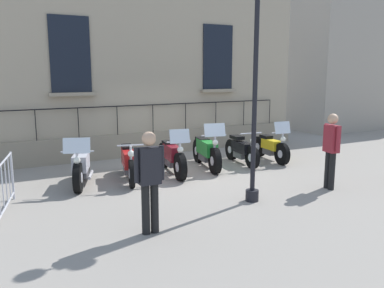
# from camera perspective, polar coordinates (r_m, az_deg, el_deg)

# --- Properties ---
(ground_plane) EXTENTS (60.00, 60.00, 0.00)m
(ground_plane) POSITION_cam_1_polar(r_m,az_deg,el_deg) (11.31, -0.88, -3.69)
(ground_plane) COLOR gray
(building_facade) EXTENTS (0.82, 11.52, 6.41)m
(building_facade) POSITION_cam_1_polar(r_m,az_deg,el_deg) (13.53, -6.40, 11.75)
(building_facade) COLOR tan
(building_facade) RESTS_ON ground_plane
(motorcycle_silver) EXTENTS (1.93, 0.95, 1.26)m
(motorcycle_silver) POSITION_cam_1_polar(r_m,az_deg,el_deg) (10.09, -15.49, -3.18)
(motorcycle_silver) COLOR black
(motorcycle_silver) RESTS_ON ground_plane
(motorcycle_red) EXTENTS (2.17, 0.82, 1.03)m
(motorcycle_red) POSITION_cam_1_polar(r_m,az_deg,el_deg) (10.32, -9.04, -2.56)
(motorcycle_red) COLOR black
(motorcycle_red) RESTS_ON ground_plane
(motorcycle_maroon) EXTENTS (2.26, 0.70, 1.31)m
(motorcycle_maroon) POSITION_cam_1_polar(r_m,az_deg,el_deg) (10.82, -2.88, -1.88)
(motorcycle_maroon) COLOR black
(motorcycle_maroon) RESTS_ON ground_plane
(motorcycle_green) EXTENTS (2.19, 0.84, 1.37)m
(motorcycle_green) POSITION_cam_1_polar(r_m,az_deg,el_deg) (11.46, 2.08, -1.09)
(motorcycle_green) COLOR black
(motorcycle_green) RESTS_ON ground_plane
(motorcycle_black) EXTENTS (1.93, 0.68, 1.03)m
(motorcycle_black) POSITION_cam_1_polar(r_m,az_deg,el_deg) (12.02, 7.10, -0.91)
(motorcycle_black) COLOR black
(motorcycle_black) RESTS_ON ground_plane
(motorcycle_yellow) EXTENTS (1.95, 0.63, 1.29)m
(motorcycle_yellow) POSITION_cam_1_polar(r_m,az_deg,el_deg) (12.62, 11.17, -0.47)
(motorcycle_yellow) COLOR black
(motorcycle_yellow) RESTS_ON ground_plane
(lamppost) EXTENTS (0.32, 1.02, 4.68)m
(lamppost) POSITION_cam_1_polar(r_m,az_deg,el_deg) (8.33, 9.12, 12.79)
(lamppost) COLOR black
(lamppost) RESTS_ON ground_plane
(crowd_barrier) EXTENTS (1.84, 0.45, 1.05)m
(crowd_barrier) POSITION_cam_1_polar(r_m,az_deg,el_deg) (8.56, -25.18, -5.39)
(crowd_barrier) COLOR #B7B7BF
(crowd_barrier) RESTS_ON ground_plane
(pedestrian_standing) EXTENTS (0.24, 0.53, 1.76)m
(pedestrian_standing) POSITION_cam_1_polar(r_m,az_deg,el_deg) (6.74, -6.07, -4.61)
(pedestrian_standing) COLOR black
(pedestrian_standing) RESTS_ON ground_plane
(pedestrian_walking) EXTENTS (0.52, 0.28, 1.78)m
(pedestrian_walking) POSITION_cam_1_polar(r_m,az_deg,el_deg) (9.83, 19.24, -0.33)
(pedestrian_walking) COLOR black
(pedestrian_walking) RESTS_ON ground_plane
(distant_building) EXTENTS (3.08, 7.64, 6.83)m
(distant_building) POSITION_cam_1_polar(r_m,az_deg,el_deg) (21.86, 22.88, 11.28)
(distant_building) COLOR #9E9384
(distant_building) RESTS_ON ground_plane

